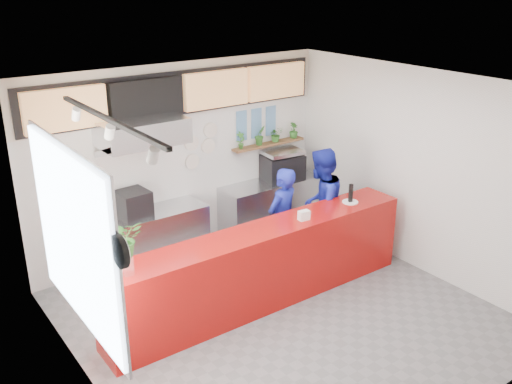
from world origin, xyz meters
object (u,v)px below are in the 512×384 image
pepper_mill (351,193)px  staff_right (320,206)px  panini_oven (133,204)px  espresso_machine (282,167)px  staff_center (282,220)px  service_counter (263,267)px

pepper_mill → staff_right: bearing=100.3°
panini_oven → espresso_machine: (2.75, 0.00, 0.02)m
espresso_machine → staff_right: size_ratio=0.37×
espresso_machine → staff_right: 1.32m
staff_right → pepper_mill: 0.64m
staff_right → pepper_mill: size_ratio=6.79×
panini_oven → staff_right: staff_right is taller
panini_oven → espresso_machine: size_ratio=0.66×
staff_right → pepper_mill: bearing=80.5°
staff_center → service_counter: bearing=22.1°
service_counter → pepper_mill: 1.71m
panini_oven → staff_right: bearing=-31.8°
espresso_machine → pepper_mill: 1.82m
espresso_machine → pepper_mill: pepper_mill is taller
service_counter → panini_oven: 2.13m
staff_right → service_counter: bearing=-0.2°
panini_oven → pepper_mill: 3.14m
service_counter → staff_right: (1.47, 0.52, 0.35)m
service_counter → panini_oven: size_ratio=10.35×
service_counter → espresso_machine: 2.57m
panini_oven → staff_center: (1.80, -1.19, -0.29)m
service_counter → staff_center: 1.04m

